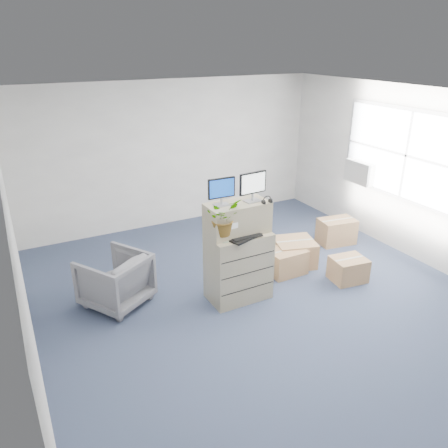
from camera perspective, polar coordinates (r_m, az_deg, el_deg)
The scene contains 19 objects.
ground at distance 6.28m, azimuth 5.81°, elevation -10.49°, with size 7.00×7.00×0.00m, color #29364A.
wall_back at distance 8.63m, azimuth -6.74°, elevation 9.05°, with size 6.00×0.02×2.80m, color #B7B3AE.
wall_right at distance 7.66m, azimuth 25.56°, elevation 5.15°, with size 0.02×7.00×2.80m, color #B7B3AE.
window at distance 7.84m, azimuth 22.85°, elevation 8.26°, with size 0.07×2.72×1.52m.
ac_unit at distance 8.49m, azimuth 17.40°, elevation 6.51°, with size 0.24×0.60×0.40m, color silver.
filing_cabinet_lower at distance 6.19m, azimuth 1.90°, elevation -5.51°, with size 0.86×0.53×1.00m, color tan.
filing_cabinet_upper at distance 5.92m, azimuth 1.76°, elevation 0.79°, with size 0.86×0.43×0.43m, color tan.
monitor_left at distance 5.69m, azimuth -0.32°, elevation 4.45°, with size 0.38×0.15×0.37m.
monitor_right at distance 5.84m, azimuth 3.79°, elevation 5.08°, with size 0.41×0.17×0.41m.
headphones at distance 5.86m, azimuth 5.64°, elevation 3.08°, with size 0.13×0.13×0.01m, color black.
keyboard at distance 5.83m, azimuth 2.81°, elevation -1.76°, with size 0.48×0.20×0.03m, color black.
mouse at distance 6.06m, azimuth 4.93°, elevation -0.78°, with size 0.10×0.06×0.03m, color silver.
water_bottle at distance 5.98m, azimuth 2.37°, elevation -0.04°, with size 0.06×0.06×0.23m, color #93969B.
phone_dock at distance 6.01m, azimuth 1.58°, elevation -0.66°, with size 0.05×0.04×0.12m.
external_drive at distance 6.20m, azimuth 4.10°, elevation -0.09°, with size 0.19×0.14×0.06m, color black.
tissue_box at distance 6.18m, azimuth 4.60°, elevation 0.50°, with size 0.20×0.10×0.08m, color #427CE3.
potted_plant at distance 5.67m, azimuth -0.14°, elevation 0.28°, with size 0.57×0.60×0.46m.
office_chair at distance 6.27m, azimuth -14.04°, elevation -6.82°, with size 0.80×0.75×0.82m, color slate.
cardboard_boxes at distance 7.42m, azimuth 11.57°, elevation -3.45°, with size 2.10×1.63×0.46m.
Camera 1 is at (-2.97, -4.33, 3.45)m, focal length 35.00 mm.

